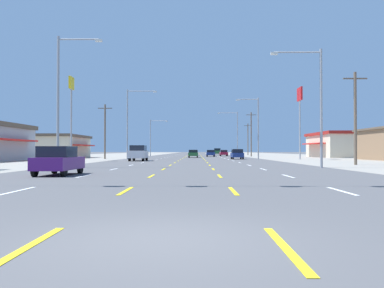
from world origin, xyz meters
TOP-DOWN VIEW (x-y plane):
  - ground_plane at (0.00, 66.00)m, footprint 572.00×572.00m
  - lot_apron_left at (-24.75, 66.00)m, footprint 28.00×440.00m
  - lot_apron_right at (24.75, 66.00)m, footprint 28.00×440.00m
  - lane_markings at (0.00, 104.50)m, footprint 10.64×227.60m
  - signal_span_wire at (-0.01, 8.70)m, footprint 24.94×0.53m
  - hatchback_far_left_nearest at (-6.84, 15.31)m, footprint 1.72×3.90m
  - suv_far_left_near at (-6.84, 44.74)m, footprint 1.98×4.90m
  - hatchback_far_right_mid at (6.79, 54.78)m, footprint 1.72×3.90m
  - sedan_center_turn_midfar at (-0.02, 68.32)m, footprint 1.80×4.50m
  - sedan_inner_right_far at (3.66, 80.06)m, footprint 1.80×4.50m
  - sedan_far_right_farther at (7.13, 89.20)m, footprint 1.80×4.50m
  - sedan_center_turn_farthest at (0.11, 97.64)m, footprint 1.80×4.50m
  - suv_far_right_distant_a at (6.80, 112.43)m, footprint 1.98×4.90m
  - storefront_left_row_2 at (-24.38, 65.03)m, footprint 10.10×14.07m
  - storefront_right_row_2 at (30.23, 72.21)m, footprint 13.77×16.08m
  - pole_sign_left_row_1 at (-15.36, 44.39)m, footprint 0.24×1.61m
  - pole_sign_right_row_1 at (15.97, 53.27)m, footprint 0.24×2.40m
  - streetlight_left_row_0 at (-9.84, 24.64)m, footprint 3.50×0.26m
  - streetlight_right_row_0 at (9.74, 24.64)m, footprint 3.95×0.26m
  - streetlight_left_row_1 at (-9.69, 55.55)m, footprint 4.66×0.26m
  - streetlight_right_row_1 at (9.82, 55.55)m, footprint 3.52×0.26m
  - streetlight_left_row_2 at (-9.68, 86.47)m, footprint 4.16×0.26m
  - streetlight_right_row_2 at (9.66, 86.47)m, footprint 4.75×0.26m
  - utility_pole_right_row_0 at (15.17, 30.68)m, footprint 2.20×0.26m
  - utility_pole_left_row_1 at (-13.82, 56.39)m, footprint 2.20×0.26m
  - utility_pole_right_row_2 at (12.89, 83.29)m, footprint 2.20×0.26m
  - utility_pole_right_row_3 at (15.43, 108.37)m, footprint 2.20×0.26m

SIDE VIEW (x-z plane):
  - ground_plane at x=0.00m, z-range 0.00..0.00m
  - lot_apron_left at x=-24.75m, z-range 0.00..0.01m
  - lot_apron_right at x=24.75m, z-range 0.00..0.01m
  - lane_markings at x=0.00m, z-range 0.00..0.01m
  - sedan_center_turn_midfar at x=-0.02m, z-range 0.03..1.49m
  - sedan_inner_right_far at x=3.66m, z-range 0.03..1.49m
  - sedan_far_right_farther at x=7.13m, z-range 0.03..1.49m
  - sedan_center_turn_farthest at x=0.11m, z-range 0.03..1.49m
  - hatchback_far_left_nearest at x=-6.84m, z-range 0.01..1.55m
  - hatchback_far_right_mid at x=6.79m, z-range 0.01..1.55m
  - suv_far_left_near at x=-6.84m, z-range 0.04..2.02m
  - suv_far_right_distant_a at x=6.80m, z-range 0.04..2.02m
  - storefront_left_row_2 at x=-24.38m, z-range 0.02..4.13m
  - storefront_right_row_2 at x=30.23m, z-range 0.02..4.89m
  - utility_pole_right_row_0 at x=15.17m, z-range 0.19..8.74m
  - utility_pole_left_row_1 at x=-13.82m, z-range 0.19..8.78m
  - utility_pole_right_row_3 at x=15.43m, z-range 0.19..9.29m
  - streetlight_left_row_2 at x=-9.68m, z-range 0.75..9.27m
  - utility_pole_right_row_2 at x=12.89m, z-range 0.20..10.13m
  - streetlight_right_row_0 at x=9.74m, z-range 0.74..9.89m
  - streetlight_right_row_1 at x=9.82m, z-range 0.69..10.20m
  - signal_span_wire at x=-0.01m, z-range 0.97..10.25m
  - streetlight_left_row_0 at x=-9.84m, z-range 0.70..10.90m
  - streetlight_right_row_2 at x=9.66m, z-range 0.85..11.21m
  - streetlight_left_row_1 at x=-9.69m, z-range 0.85..11.67m
  - pole_sign_left_row_1 at x=-15.36m, z-range 2.31..13.03m
  - pole_sign_right_row_1 at x=15.97m, z-range 2.91..13.62m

